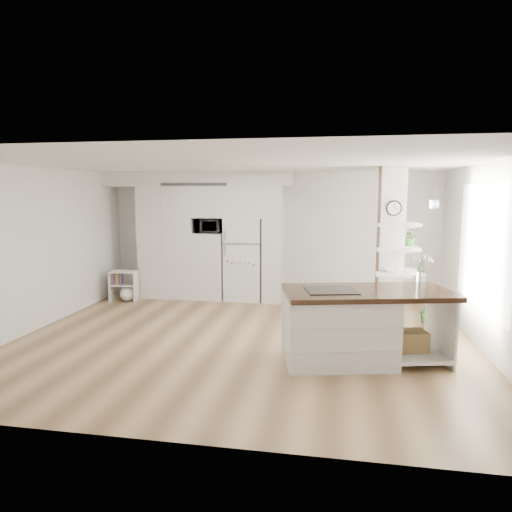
# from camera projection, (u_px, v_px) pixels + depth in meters

# --- Properties ---
(floor) EXTENTS (7.00, 6.00, 0.01)m
(floor) POSITION_uv_depth(u_px,v_px,m) (243.00, 340.00, 7.09)
(floor) COLOR tan
(floor) RESTS_ON ground
(room) EXTENTS (7.04, 6.04, 2.72)m
(room) POSITION_uv_depth(u_px,v_px,m) (243.00, 220.00, 6.84)
(room) COLOR white
(room) RESTS_ON ground
(cabinet_wall) EXTENTS (4.00, 0.71, 2.70)m
(cabinet_wall) POSITION_uv_depth(u_px,v_px,m) (202.00, 229.00, 9.74)
(cabinet_wall) COLOR white
(cabinet_wall) RESTS_ON floor
(refrigerator) EXTENTS (0.78, 0.69, 1.75)m
(refrigerator) POSITION_uv_depth(u_px,v_px,m) (244.00, 259.00, 9.68)
(refrigerator) COLOR white
(refrigerator) RESTS_ON floor
(column) EXTENTS (0.69, 0.90, 2.70)m
(column) POSITION_uv_depth(u_px,v_px,m) (396.00, 248.00, 7.60)
(column) COLOR silver
(column) RESTS_ON floor
(window) EXTENTS (0.00, 2.40, 2.40)m
(window) POSITION_uv_depth(u_px,v_px,m) (483.00, 246.00, 6.57)
(window) COLOR white
(window) RESTS_ON room
(pendant_light) EXTENTS (0.12, 0.12, 0.10)m
(pendant_light) POSITION_uv_depth(u_px,v_px,m) (359.00, 203.00, 6.65)
(pendant_light) COLOR white
(pendant_light) RESTS_ON room
(kitchen_island) EXTENTS (2.37, 1.51, 1.55)m
(kitchen_island) POSITION_uv_depth(u_px,v_px,m) (347.00, 325.00, 6.11)
(kitchen_island) COLOR white
(kitchen_island) RESTS_ON floor
(bookshelf) EXTENTS (0.59, 0.40, 0.65)m
(bookshelf) POSITION_uv_depth(u_px,v_px,m) (125.00, 288.00, 9.60)
(bookshelf) COLOR white
(bookshelf) RESTS_ON floor
(floor_plant_a) EXTENTS (0.31, 0.27, 0.50)m
(floor_plant_a) POSITION_uv_depth(u_px,v_px,m) (428.00, 309.00, 7.97)
(floor_plant_a) COLOR #36732E
(floor_plant_a) RESTS_ON floor
(floor_plant_b) EXTENTS (0.38, 0.38, 0.52)m
(floor_plant_b) POSITION_uv_depth(u_px,v_px,m) (431.00, 312.00, 7.71)
(floor_plant_b) COLOR #36732E
(floor_plant_b) RESTS_ON floor
(microwave) EXTENTS (0.54, 0.37, 0.30)m
(microwave) POSITION_uv_depth(u_px,v_px,m) (209.00, 226.00, 9.66)
(microwave) COLOR #2D2D2D
(microwave) RESTS_ON cabinet_wall
(shelf_plant) EXTENTS (0.27, 0.23, 0.30)m
(shelf_plant) POSITION_uv_depth(u_px,v_px,m) (411.00, 237.00, 7.69)
(shelf_plant) COLOR #36732E
(shelf_plant) RESTS_ON column
(decor_bowl) EXTENTS (0.22, 0.22, 0.05)m
(decor_bowl) POSITION_uv_depth(u_px,v_px,m) (392.00, 271.00, 7.43)
(decor_bowl) COLOR white
(decor_bowl) RESTS_ON column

